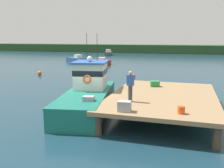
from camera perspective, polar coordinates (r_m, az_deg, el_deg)
The scene contains 14 objects.
ground_plane at distance 16.50m, azimuth -5.49°, elevation -5.45°, with size 200.00×200.00×0.00m, color #193847.
dock at distance 15.10m, azimuth 11.55°, elevation -2.91°, with size 6.00×9.00×1.20m.
main_fishing_boat at distance 16.22m, azimuth -5.21°, elevation -2.05°, with size 3.92×9.97×4.80m.
crate_stack_near_edge at distance 11.50m, azimuth 2.84°, elevation -5.06°, with size 0.60×0.44×0.48m, color #9E9EA3.
crate_single_far at distance 17.50m, azimuth 9.72°, elevation 0.06°, with size 0.60×0.44×0.39m, color #2D8442.
bait_bucket at distance 11.56m, azimuth 15.48°, elevation -5.71°, with size 0.32×0.32×0.34m, color #E04C19.
deckhand_by_the_boat at distance 13.12m, azimuth 4.20°, elevation -0.34°, with size 0.36×0.22×1.63m.
moored_boat_off_the_point at distance 47.47m, azimuth -7.97°, elevation 5.54°, with size 5.37×3.76×1.42m.
moored_boat_mid_harbor at distance 65.25m, azimuth -0.81°, elevation 7.01°, with size 2.72×6.18×1.55m.
moored_boat_far_right at distance 41.36m, azimuth -2.11°, elevation 4.87°, with size 1.35×5.27×1.34m.
mooring_buoy_spare_mooring at distance 24.69m, azimuth -4.33°, elevation 0.42°, with size 0.42×0.42×0.42m, color #EA5B19.
mooring_buoy_outer at distance 28.92m, azimuth 4.97°, elevation 1.88°, with size 0.40×0.40×0.40m, color #EA5B19.
mooring_buoy_channel_marker at distance 31.84m, azimuth -16.16°, elevation 2.40°, with size 0.51×0.51×0.51m, color #EA5B19.
far_shoreline at distance 76.96m, azimuth 12.52°, elevation 7.79°, with size 120.00×8.00×2.40m, color #284723.
Camera 1 is at (6.11, -14.64, 4.52)m, focal length 40.20 mm.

